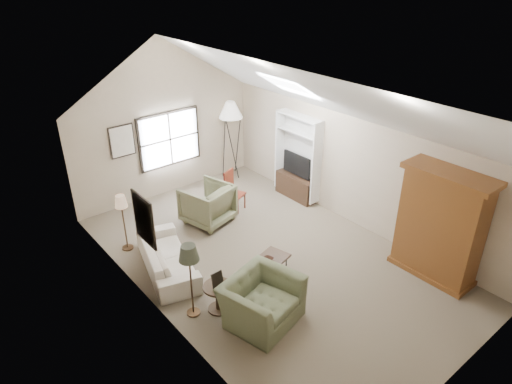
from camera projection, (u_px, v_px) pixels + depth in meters
room_shell at (271, 109)px, 7.98m from camera, size 5.01×8.01×4.00m
window at (170, 139)px, 11.55m from camera, size 1.72×0.08×1.42m
skylight at (289, 86)px, 9.32m from camera, size 0.80×1.20×0.52m
wall_art at (132, 177)px, 8.92m from camera, size 1.97×3.71×0.88m
armoire at (441, 225)px, 8.54m from camera, size 0.60×1.50×2.20m
tv_alcove at (298, 156)px, 11.34m from camera, size 0.32×1.30×2.10m
media_console at (296, 187)px, 11.73m from camera, size 0.34×1.18×0.60m
tv_panel at (297, 165)px, 11.44m from camera, size 0.05×0.90×0.55m
sofa at (167, 257)px, 9.01m from camera, size 1.34×2.23×0.61m
armchair_near at (262, 301)px, 7.71m from camera, size 1.46×1.34×0.80m
armchair_far at (207, 204)px, 10.58m from camera, size 1.22×1.24×0.93m
coffee_table at (268, 270)px, 8.74m from camera, size 0.98×0.70×0.45m
bowl at (268, 260)px, 8.62m from camera, size 0.26×0.26×0.05m
side_table at (218, 298)px, 7.99m from camera, size 0.64×0.64×0.52m
side_chair at (235, 191)px, 11.06m from camera, size 0.51×0.51×1.02m
tripod_lamp at (231, 139)px, 12.52m from camera, size 0.73×0.73×2.19m
dark_lamp at (191, 280)px, 7.69m from camera, size 0.43×0.43×1.45m
tan_lamp at (124, 222)px, 9.50m from camera, size 0.32×0.32×1.31m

